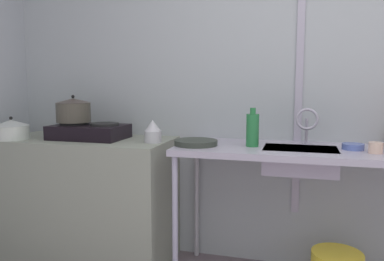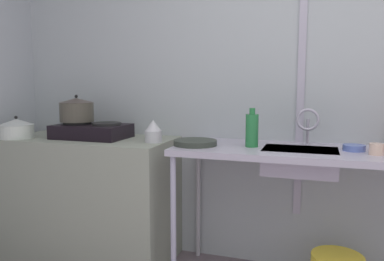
% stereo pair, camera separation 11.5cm
% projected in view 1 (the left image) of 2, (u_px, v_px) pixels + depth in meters
% --- Properties ---
extents(wall_back, '(5.59, 0.10, 2.65)m').
position_uv_depth(wall_back, '(329.00, 81.00, 2.61)').
color(wall_back, '#A6ACB0').
rests_on(wall_back, ground).
extents(wall_metal_strip, '(0.05, 0.01, 2.12)m').
position_uv_depth(wall_metal_strip, '(300.00, 61.00, 2.59)').
color(wall_metal_strip, '#AAA3B7').
extents(counter_concrete, '(1.25, 0.60, 0.91)m').
position_uv_depth(counter_concrete, '(88.00, 199.00, 2.83)').
color(counter_concrete, gray).
rests_on(counter_concrete, ground).
extents(counter_sink, '(1.74, 0.60, 0.91)m').
position_uv_depth(counter_sink, '(316.00, 159.00, 2.35)').
color(counter_sink, '#AAA3B7').
rests_on(counter_sink, ground).
extents(stove, '(0.52, 0.34, 0.12)m').
position_uv_depth(stove, '(89.00, 131.00, 2.76)').
color(stove, black).
rests_on(stove, counter_concrete).
extents(pot_on_left_burner, '(0.25, 0.25, 0.20)m').
position_uv_depth(pot_on_left_burner, '(73.00, 110.00, 2.77)').
color(pot_on_left_burner, '#464237').
rests_on(pot_on_left_burner, stove).
extents(pot_beside_stove, '(0.24, 0.24, 0.16)m').
position_uv_depth(pot_beside_stove, '(12.00, 129.00, 2.72)').
color(pot_beside_stove, silver).
rests_on(pot_beside_stove, counter_concrete).
extents(percolator, '(0.12, 0.12, 0.15)m').
position_uv_depth(percolator, '(153.00, 132.00, 2.57)').
color(percolator, silver).
rests_on(percolator, counter_concrete).
extents(sink_basin, '(0.44, 0.30, 0.15)m').
position_uv_depth(sink_basin, '(300.00, 160.00, 2.37)').
color(sink_basin, '#AAA3B7').
rests_on(sink_basin, counter_sink).
extents(faucet, '(0.14, 0.08, 0.24)m').
position_uv_depth(faucet, '(307.00, 121.00, 2.45)').
color(faucet, '#AAA3B7').
rests_on(faucet, counter_sink).
extents(frying_pan, '(0.28, 0.28, 0.03)m').
position_uv_depth(frying_pan, '(196.00, 143.00, 2.47)').
color(frying_pan, '#323830').
rests_on(frying_pan, counter_sink).
extents(cup_by_rack, '(0.08, 0.08, 0.06)m').
position_uv_depth(cup_by_rack, '(376.00, 148.00, 2.18)').
color(cup_by_rack, beige).
rests_on(cup_by_rack, counter_sink).
extents(small_bowl_on_drainboard, '(0.13, 0.13, 0.04)m').
position_uv_depth(small_bowl_on_drainboard, '(353.00, 147.00, 2.31)').
color(small_bowl_on_drainboard, '#566AB8').
rests_on(small_bowl_on_drainboard, counter_sink).
extents(bottle_by_sink, '(0.08, 0.08, 0.25)m').
position_uv_depth(bottle_by_sink, '(253.00, 130.00, 2.41)').
color(bottle_by_sink, '#26763C').
rests_on(bottle_by_sink, counter_sink).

